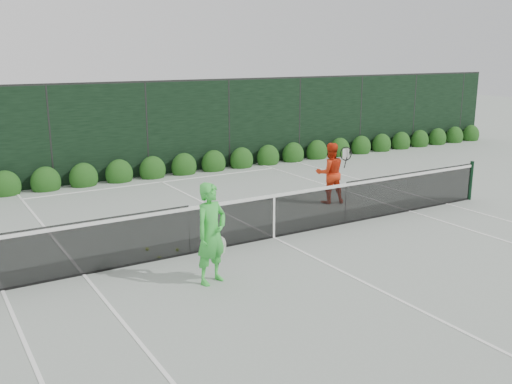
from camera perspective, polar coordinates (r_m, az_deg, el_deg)
ground at (r=12.47m, az=1.78°, el=-4.60°), size 80.00×80.00×0.00m
tennis_net at (r=12.29m, az=1.70°, el=-2.27°), size 12.90×0.10×1.07m
player_woman at (r=9.88m, az=-4.49°, el=-4.16°), size 0.76×0.61×1.79m
player_man at (r=15.26m, az=7.42°, el=1.89°), size 0.96×0.84×1.62m
court_lines at (r=12.46m, az=1.78°, el=-4.57°), size 11.03×23.83×0.01m
windscreen_fence at (r=9.97m, az=10.36°, el=-0.47°), size 32.00×21.07×3.06m
hedge_row at (r=18.61m, az=-10.30°, el=2.13°), size 31.66×0.65×0.94m
tennis_balls at (r=11.65m, az=-9.46°, el=-5.94°), size 0.58×0.67×0.07m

